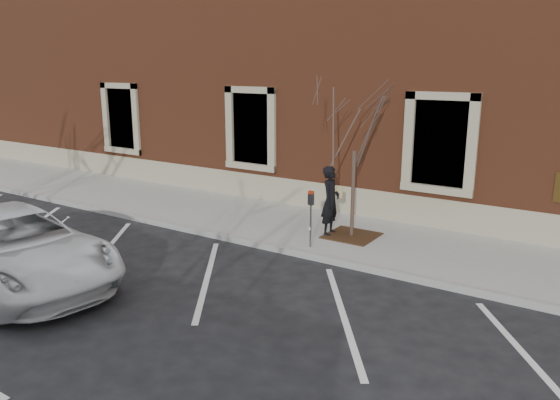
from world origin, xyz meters
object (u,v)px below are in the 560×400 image
Objects in this scene: parking_meter at (311,208)px; white_truck at (14,248)px; sapling at (355,127)px; man at (331,201)px.

white_truck is (-4.14, -4.88, -0.34)m from parking_meter.
white_truck is at bearing -126.62° from sapling.
parking_meter is 0.25× the size of white_truck.
parking_meter is 2.27m from sapling.
sapling is (0.53, 0.16, 1.88)m from man.
sapling reaches higher than parking_meter.
man is 1.29× the size of parking_meter.
man is 0.32× the size of white_truck.
parking_meter is (0.08, -1.14, 0.07)m from man.
man is 1.14m from parking_meter.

